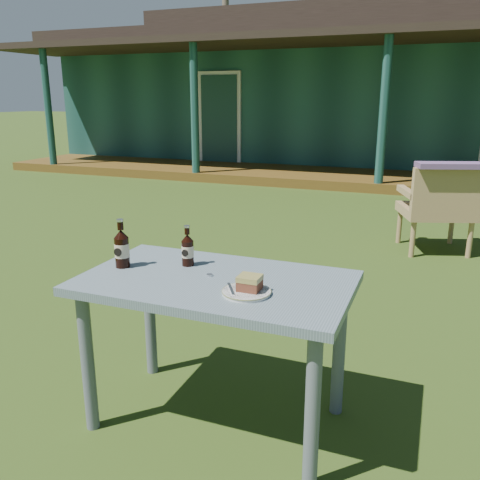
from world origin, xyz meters
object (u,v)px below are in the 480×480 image
at_px(cafe_table, 216,300).
at_px(cola_bottle_near, 188,250).
at_px(cola_bottle_far, 122,248).
at_px(plate, 246,292).
at_px(cake_slice, 250,283).
at_px(armchair_left, 439,204).

xyz_separation_m(cafe_table, cola_bottle_near, (-0.20, 0.12, 0.18)).
relative_size(cafe_table, cola_bottle_far, 5.16).
bearing_deg(cafe_table, plate, -31.50).
xyz_separation_m(cake_slice, cola_bottle_far, (-0.68, 0.09, 0.05)).
relative_size(cola_bottle_far, armchair_left, 0.27).
bearing_deg(armchair_left, cola_bottle_far, -112.94).
bearing_deg(plate, cola_bottle_far, 170.84).
bearing_deg(cola_bottle_near, cola_bottle_far, -154.47).
relative_size(cafe_table, plate, 5.88).
xyz_separation_m(cola_bottle_far, armchair_left, (1.39, 3.29, -0.33)).
distance_m(cafe_table, cola_bottle_far, 0.52).
relative_size(cola_bottle_near, armchair_left, 0.23).
relative_size(cafe_table, cola_bottle_near, 6.09).
bearing_deg(cola_bottle_far, cafe_table, 1.17).
xyz_separation_m(cafe_table, cola_bottle_far, (-0.48, -0.01, 0.19)).
height_order(cafe_table, cola_bottle_near, cola_bottle_near).
bearing_deg(cafe_table, cola_bottle_far, -178.83).
relative_size(cola_bottle_near, cola_bottle_far, 0.85).
bearing_deg(cola_bottle_near, plate, -31.63).
bearing_deg(plate, cafe_table, 148.50).
distance_m(cafe_table, cola_bottle_near, 0.30).
bearing_deg(cola_bottle_near, armchair_left, 70.57).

